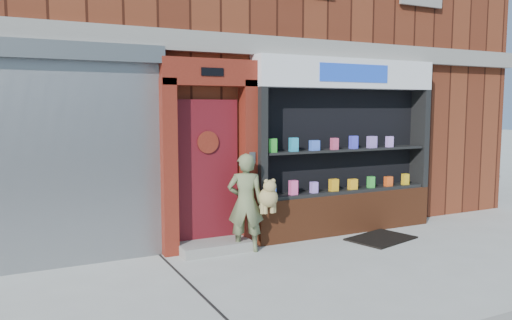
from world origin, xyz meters
TOP-DOWN VIEW (x-y plane):
  - ground at (0.00, 0.00)m, footprint 80.00×80.00m
  - building at (-0.00, 5.99)m, footprint 12.00×8.16m
  - shutter_bay at (-3.00, 1.93)m, footprint 3.10×0.30m
  - red_door_bay at (-0.75, 1.86)m, footprint 1.52×0.58m
  - pharmacy_bay at (1.75, 1.81)m, footprint 3.50×0.41m
  - woman at (-0.28, 1.49)m, footprint 0.79×0.56m
  - doormat at (1.99, 1.11)m, footprint 1.22×0.99m

SIDE VIEW (x-z plane):
  - ground at x=0.00m, z-range 0.00..0.00m
  - doormat at x=1.99m, z-range 0.00..0.03m
  - woman at x=-0.28m, z-range 0.01..1.51m
  - pharmacy_bay at x=1.75m, z-range -0.13..2.87m
  - red_door_bay at x=-0.75m, z-range 0.01..2.91m
  - shutter_bay at x=-3.00m, z-range 0.20..3.24m
  - building at x=0.00m, z-range 0.00..8.00m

